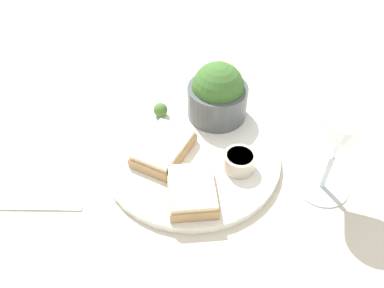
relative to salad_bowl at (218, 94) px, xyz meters
The scene contains 9 objects.
ground_plane 0.12m from the salad_bowl, 36.48° to the right, with size 4.00×4.00×0.00m, color beige.
dinner_plate 0.12m from the salad_bowl, 36.48° to the right, with size 0.28×0.28×0.01m.
salad_bowl is the anchor object (origin of this frame).
sauce_ramekin 0.13m from the salad_bowl, ahead, with size 0.05×0.05×0.03m.
cheese_toast_near 0.14m from the salad_bowl, 54.23° to the right, with size 0.12×0.12×0.03m.
cheese_toast_far 0.19m from the salad_bowl, 25.45° to the right, with size 0.09×0.08×0.03m.
wine_glass 0.22m from the salad_bowl, 32.99° to the left, with size 0.08×0.08×0.15m.
garnish 0.10m from the salad_bowl, 100.19° to the right, with size 0.02×0.02×0.02m.
fork 0.36m from the salad_bowl, 69.05° to the right, with size 0.05×0.19×0.01m.
Camera 1 is at (0.40, -0.09, 0.45)m, focal length 35.00 mm.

